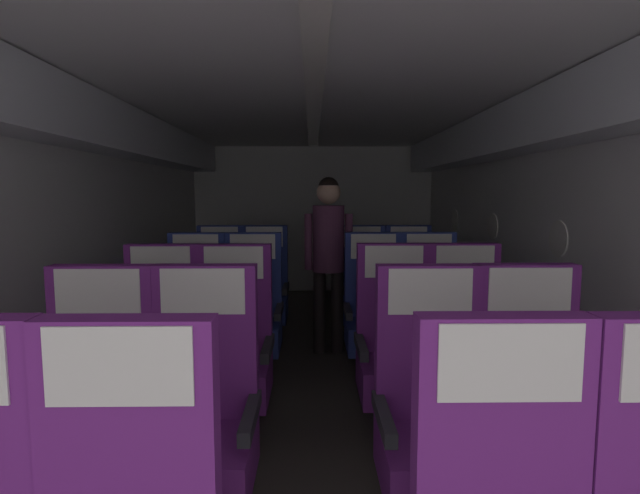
% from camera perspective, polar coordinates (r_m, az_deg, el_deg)
% --- Properties ---
extents(ground, '(3.74, 8.04, 0.02)m').
position_cam_1_polar(ground, '(3.73, -0.65, -16.64)').
color(ground, '#3D3833').
extents(fuselage_shell, '(3.62, 7.69, 2.18)m').
position_cam_1_polar(fuselage_shell, '(3.72, -0.68, 8.45)').
color(fuselage_shell, silver).
rests_on(fuselage_shell, ground).
extents(seat_b_left_window, '(0.48, 0.49, 1.13)m').
position_cam_1_polar(seat_b_left_window, '(2.41, -24.61, -18.08)').
color(seat_b_left_window, '#38383D').
rests_on(seat_b_left_window, ground).
extents(seat_b_left_aisle, '(0.48, 0.49, 1.13)m').
position_cam_1_polar(seat_b_left_aisle, '(2.28, -13.56, -19.12)').
color(seat_b_left_aisle, '#38383D').
rests_on(seat_b_left_aisle, ground).
extents(seat_b_right_aisle, '(0.48, 0.49, 1.13)m').
position_cam_1_polar(seat_b_right_aisle, '(2.42, 23.43, -17.88)').
color(seat_b_right_aisle, '#38383D').
rests_on(seat_b_right_aisle, ground).
extents(seat_b_right_window, '(0.48, 0.49, 1.13)m').
position_cam_1_polar(seat_b_right_window, '(2.27, 12.86, -19.19)').
color(seat_b_right_window, '#38383D').
rests_on(seat_b_right_window, ground).
extents(seat_c_left_window, '(0.48, 0.49, 1.13)m').
position_cam_1_polar(seat_c_left_window, '(3.22, -18.12, -11.66)').
color(seat_c_left_window, '#38383D').
rests_on(seat_c_left_window, ground).
extents(seat_c_left_aisle, '(0.48, 0.49, 1.13)m').
position_cam_1_polar(seat_c_left_aisle, '(3.11, -10.03, -12.08)').
color(seat_c_left_aisle, '#38383D').
rests_on(seat_c_left_aisle, ground).
extents(seat_c_right_aisle, '(0.48, 0.49, 1.13)m').
position_cam_1_polar(seat_c_right_aisle, '(3.24, 16.63, -11.49)').
color(seat_c_right_aisle, '#38383D').
rests_on(seat_c_right_aisle, ground).
extents(seat_c_right_window, '(0.48, 0.49, 1.13)m').
position_cam_1_polar(seat_c_right_window, '(3.14, 8.67, -11.88)').
color(seat_c_right_window, '#38383D').
rests_on(seat_c_right_window, ground).
extents(seat_d_left_window, '(0.48, 0.49, 1.13)m').
position_cam_1_polar(seat_d_left_window, '(4.07, -14.28, -7.80)').
color(seat_d_left_window, '#38383D').
rests_on(seat_d_left_window, ground).
extents(seat_d_left_aisle, '(0.48, 0.49, 1.13)m').
position_cam_1_polar(seat_d_left_aisle, '(4.00, -7.84, -7.92)').
color(seat_d_left_aisle, '#38383D').
rests_on(seat_d_left_aisle, ground).
extents(seat_d_right_aisle, '(0.48, 0.49, 1.13)m').
position_cam_1_polar(seat_d_right_aisle, '(4.08, 12.63, -7.72)').
color(seat_d_right_aisle, '#38383D').
rests_on(seat_d_right_aisle, ground).
extents(seat_d_right_window, '(0.48, 0.49, 1.13)m').
position_cam_1_polar(seat_d_right_window, '(4.00, 6.26, -7.88)').
color(seat_d_right_window, '#38383D').
rests_on(seat_d_right_window, ground).
extents(seat_e_left_window, '(0.48, 0.49, 1.13)m').
position_cam_1_polar(seat_e_left_window, '(4.95, -11.61, -5.26)').
color(seat_e_left_window, '#38383D').
rests_on(seat_e_left_window, ground).
extents(seat_e_left_aisle, '(0.48, 0.49, 1.13)m').
position_cam_1_polar(seat_e_left_aisle, '(4.90, -6.48, -5.29)').
color(seat_e_left_aisle, '#38383D').
rests_on(seat_e_left_aisle, ground).
extents(seat_e_right_aisle, '(0.48, 0.49, 1.13)m').
position_cam_1_polar(seat_e_right_aisle, '(4.96, 10.32, -5.21)').
color(seat_e_right_aisle, '#38383D').
rests_on(seat_e_right_aisle, ground).
extents(seat_e_right_window, '(0.48, 0.49, 1.13)m').
position_cam_1_polar(seat_e_right_window, '(4.90, 4.96, -5.28)').
color(seat_e_right_window, '#38383D').
rests_on(seat_e_right_window, ground).
extents(flight_attendant, '(0.43, 0.28, 1.58)m').
position_cam_1_polar(flight_attendant, '(4.38, 0.99, 0.11)').
color(flight_attendant, black).
rests_on(flight_attendant, ground).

